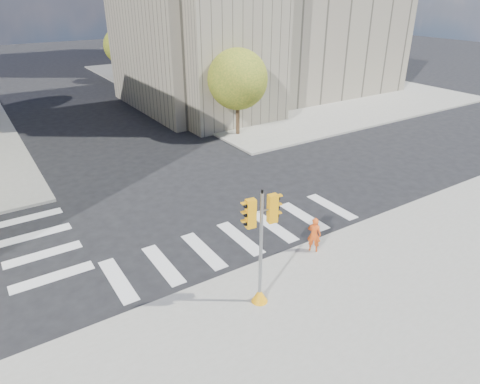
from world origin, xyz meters
The scene contains 11 objects.
ground centered at (0.00, 0.00, 0.00)m, with size 160.00×160.00×0.00m, color black.
sidewalk_near centered at (0.00, -11.00, 0.07)m, with size 30.00×14.00×0.15m, color gray.
sidewalk_far_right centered at (20.00, 26.00, 0.07)m, with size 28.00×40.00×0.15m, color gray.
civic_building centered at (15.59, 19.12, 7.26)m, with size 26.00×16.00×19.39m.
tree_re_near centered at (7.50, 10.00, 4.05)m, with size 4.20×4.20×6.16m.
tree_re_mid centered at (7.50, 22.00, 4.35)m, with size 4.60×4.60×6.66m.
tree_re_far centered at (7.50, 34.00, 3.87)m, with size 4.00×4.00×5.88m.
lamp_near centered at (8.00, 14.00, 4.58)m, with size 0.35×0.18×8.11m.
lamp_far centered at (8.00, 28.00, 4.58)m, with size 0.35×0.18×8.11m.
traffic_signal centered at (-1.87, -5.95, 1.91)m, with size 1.08×0.56×4.19m.
photographer centered at (1.74, -4.60, 0.90)m, with size 0.55×0.36×1.50m, color #EF5416.
Camera 1 is at (-8.70, -15.25, 9.80)m, focal length 32.00 mm.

